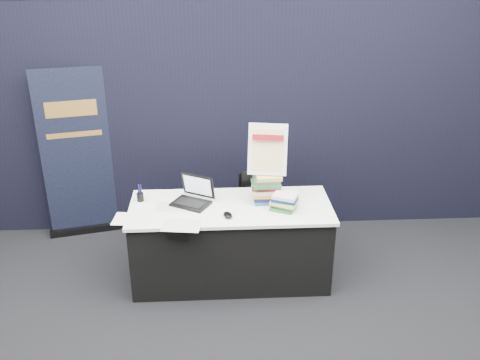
% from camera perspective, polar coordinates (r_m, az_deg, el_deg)
% --- Properties ---
extents(floor, '(8.00, 8.00, 0.00)m').
position_cam_1_polar(floor, '(4.70, -0.68, -14.03)').
color(floor, black).
rests_on(floor, ground).
extents(wall_back, '(8.00, 0.02, 3.50)m').
position_cam_1_polar(wall_back, '(7.77, -2.12, 15.70)').
color(wall_back, beige).
rests_on(wall_back, floor).
extents(drape_partition, '(6.00, 0.08, 2.40)m').
position_cam_1_polar(drape_partition, '(5.56, -1.48, 6.33)').
color(drape_partition, black).
rests_on(drape_partition, floor).
extents(display_table, '(1.80, 0.75, 0.75)m').
position_cam_1_polar(display_table, '(4.94, -0.99, -6.63)').
color(display_table, black).
rests_on(display_table, floor).
extents(laptop, '(0.39, 0.39, 0.24)m').
position_cam_1_polar(laptop, '(4.81, -5.28, -1.79)').
color(laptop, black).
rests_on(laptop, display_table).
extents(mouse, '(0.10, 0.13, 0.04)m').
position_cam_1_polar(mouse, '(4.57, -1.31, -3.75)').
color(mouse, black).
rests_on(mouse, display_table).
extents(brochure_left, '(0.34, 0.26, 0.00)m').
position_cam_1_polar(brochure_left, '(4.63, -11.41, -4.09)').
color(brochure_left, white).
rests_on(brochure_left, display_table).
extents(brochure_mid, '(0.34, 0.26, 0.00)m').
position_cam_1_polar(brochure_mid, '(4.47, -6.25, -4.84)').
color(brochure_mid, silver).
rests_on(brochure_mid, display_table).
extents(brochure_right, '(0.30, 0.22, 0.00)m').
position_cam_1_polar(brochure_right, '(4.78, -7.23, -2.84)').
color(brochure_right, silver).
rests_on(brochure_right, display_table).
extents(pen_cup, '(0.07, 0.07, 0.08)m').
position_cam_1_polar(pen_cup, '(4.91, -10.59, -1.78)').
color(pen_cup, black).
rests_on(pen_cup, display_table).
extents(book_stack_tall, '(0.25, 0.19, 0.26)m').
position_cam_1_polar(book_stack_tall, '(4.79, 2.91, -0.88)').
color(book_stack_tall, '#1A5E63').
rests_on(book_stack_tall, display_table).
extents(book_stack_short, '(0.26, 0.23, 0.15)m').
position_cam_1_polar(book_stack_short, '(4.68, 4.76, -2.33)').
color(book_stack_short, '#1F7527').
rests_on(book_stack_short, display_table).
extents(info_sign, '(0.36, 0.19, 0.47)m').
position_cam_1_polar(info_sign, '(4.68, 2.96, 3.21)').
color(info_sign, black).
rests_on(info_sign, book_stack_tall).
extents(pullup_banner, '(0.76, 0.27, 1.79)m').
position_cam_1_polar(pullup_banner, '(5.77, -16.82, 1.66)').
color(pullup_banner, black).
rests_on(pullup_banner, floor).
extents(stacking_chair, '(0.50, 0.52, 0.87)m').
position_cam_1_polar(stacking_chair, '(5.24, 2.12, -3.38)').
color(stacking_chair, black).
rests_on(stacking_chair, floor).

